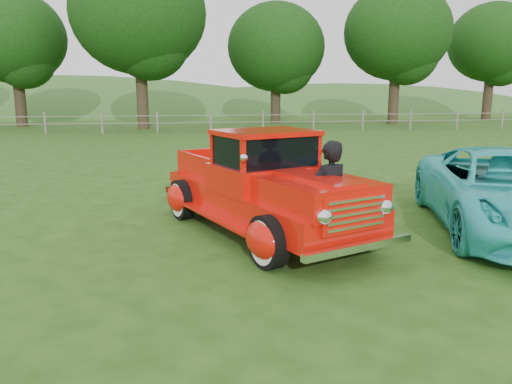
{
  "coord_description": "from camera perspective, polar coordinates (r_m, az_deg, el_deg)",
  "views": [
    {
      "loc": [
        -1.48,
        -6.63,
        2.45
      ],
      "look_at": [
        -0.37,
        1.2,
        0.81
      ],
      "focal_mm": 35.0,
      "sensor_mm": 36.0,
      "label": 1
    }
  ],
  "objects": [
    {
      "name": "ground",
      "position": [
        7.22,
        4.26,
        -8.13
      ],
      "size": [
        140.0,
        140.0,
        0.0
      ],
      "primitive_type": "plane",
      "color": "#234512",
      "rests_on": "ground"
    },
    {
      "name": "distant_hills",
      "position": [
        66.51,
        -10.34,
        5.54
      ],
      "size": [
        116.0,
        60.0,
        18.0
      ],
      "color": "#3C6826",
      "rests_on": "ground"
    },
    {
      "name": "fence_line",
      "position": [
        28.73,
        -5.18,
        8.03
      ],
      "size": [
        48.0,
        0.12,
        1.2
      ],
      "color": "slate",
      "rests_on": "ground"
    },
    {
      "name": "tree_mid_west",
      "position": [
        36.32,
        -25.91,
        15.53
      ],
      "size": [
        6.4,
        6.4,
        8.46
      ],
      "color": "#2F2117",
      "rests_on": "ground"
    },
    {
      "name": "tree_near_west",
      "position": [
        32.02,
        -13.29,
        19.27
      ],
      "size": [
        8.0,
        8.0,
        10.42
      ],
      "color": "#2F2117",
      "rests_on": "ground"
    },
    {
      "name": "tree_near_east",
      "position": [
        36.32,
        2.3,
        16.18
      ],
      "size": [
        6.8,
        6.8,
        8.33
      ],
      "color": "#2F2117",
      "rests_on": "ground"
    },
    {
      "name": "tree_mid_east",
      "position": [
        36.8,
        15.85,
        17.15
      ],
      "size": [
        7.2,
        7.2,
        9.44
      ],
      "color": "#2F2117",
      "rests_on": "ground"
    },
    {
      "name": "tree_far_east",
      "position": [
        43.64,
        25.43,
        15.15
      ],
      "size": [
        6.6,
        6.6,
        8.86
      ],
      "color": "#2F2117",
      "rests_on": "ground"
    },
    {
      "name": "red_pickup",
      "position": [
        8.47,
        0.8,
        0.49
      ],
      "size": [
        3.54,
        5.27,
        1.78
      ],
      "rotation": [
        0.0,
        0.0,
        0.39
      ],
      "color": "black",
      "rests_on": "ground"
    },
    {
      "name": "teal_sedan",
      "position": [
        9.61,
        26.83,
        0.05
      ],
      "size": [
        3.7,
        5.58,
        1.42
      ],
      "primitive_type": "imported",
      "rotation": [
        0.0,
        0.0,
        -0.28
      ],
      "color": "#31C6C4",
      "rests_on": "ground"
    },
    {
      "name": "man",
      "position": [
        7.46,
        8.33,
        -0.72
      ],
      "size": [
        0.73,
        0.6,
        1.71
      ],
      "primitive_type": "imported",
      "rotation": [
        0.0,
        0.0,
        3.5
      ],
      "color": "black",
      "rests_on": "ground"
    }
  ]
}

